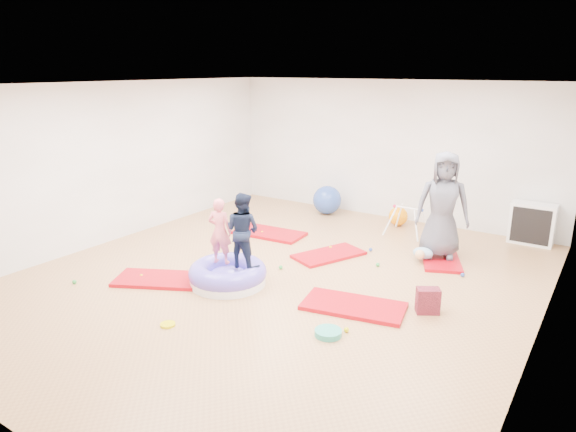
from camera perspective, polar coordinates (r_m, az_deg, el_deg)
The scene contains 19 objects.
room at distance 7.25m, azimuth -1.30°, elevation 3.24°, with size 7.01×8.01×2.81m.
gym_mat_front_left at distance 7.84m, azimuth -14.11°, elevation -6.83°, with size 1.27×0.63×0.05m, color #A20A13.
gym_mat_mid_left at distance 9.65m, azimuth -2.10°, elevation -1.90°, with size 1.31×0.66×0.05m, color #A20A13.
gym_mat_center_back at distance 8.59m, azimuth 4.56°, elevation -4.31°, with size 1.18×0.59×0.05m, color #A20A13.
gym_mat_right at distance 6.85m, azimuth 7.30°, elevation -9.90°, with size 1.32×0.66×0.05m, color #A20A13.
gym_mat_rear_right at distance 8.75m, azimuth 16.59°, elevation -4.57°, with size 1.16×0.58×0.05m, color #A20A13.
inflatable_cushion at distance 7.52m, azimuth -6.70°, elevation -6.49°, with size 1.13×1.13×0.36m.
child_pink at distance 7.42m, azimuth -7.58°, elevation -1.30°, with size 0.35×0.23×0.97m, color #F66D7C.
child_navy at distance 7.23m, azimuth -5.07°, elevation -1.20°, with size 0.53×0.41×1.09m, color #111A32.
adult_caregiver at distance 8.56m, azimuth 16.82°, elevation 1.18°, with size 0.84×0.55×1.72m, color #4C4D5B.
infant at distance 8.55m, azimuth 14.70°, elevation -4.04°, with size 0.33×0.33×0.19m.
ball_pit_balls at distance 8.07m, azimuth -0.27°, elevation -5.59°, with size 4.70×3.69×0.06m.
exercise_ball_blue at distance 10.97m, azimuth 4.37°, elevation 1.79°, with size 0.61×0.61×0.61m, color #2848A2.
exercise_ball_orange at distance 10.38m, azimuth 12.15°, elevation -0.03°, with size 0.38×0.38×0.38m, color #FF9202.
infant_play_gym at distance 9.76m, azimuth 13.14°, elevation -0.07°, with size 0.71×0.67×0.54m.
cube_shelf at distance 10.03m, azimuth 25.50°, elevation -0.79°, with size 0.73×0.36×0.73m.
balance_disc at distance 6.18m, azimuth 4.48°, elevation -12.81°, with size 0.32×0.32×0.07m, color teal.
backpack at distance 6.86m, azimuth 15.28°, elevation -9.07°, with size 0.29×0.18×0.33m, color #B52A46.
yellow_toy at distance 6.55m, azimuth -13.22°, elevation -11.67°, with size 0.18×0.18×0.03m, color #DED600.
Camera 1 is at (4.02, -5.81, 3.03)m, focal length 32.00 mm.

